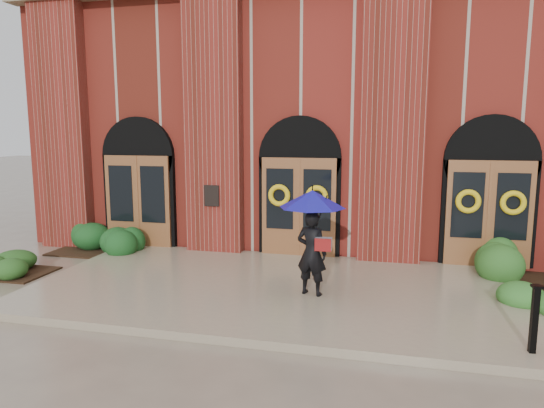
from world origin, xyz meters
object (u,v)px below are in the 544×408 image
(man_with_umbrella, at_px, (312,222))
(metal_post, at_px, (534,317))
(hedge_wall_right, at_px, (524,262))
(hedge_wall_left, at_px, (107,240))

(man_with_umbrella, height_order, metal_post, man_with_umbrella)
(man_with_umbrella, distance_m, hedge_wall_right, 5.15)
(man_with_umbrella, bearing_deg, metal_post, 167.26)
(man_with_umbrella, height_order, hedge_wall_left, man_with_umbrella)
(hedge_wall_left, relative_size, hedge_wall_right, 0.86)
(hedge_wall_left, height_order, hedge_wall_right, hedge_wall_right)
(metal_post, bearing_deg, hedge_wall_right, 77.81)
(metal_post, bearing_deg, man_with_umbrella, 153.44)
(hedge_wall_left, distance_m, hedge_wall_right, 10.40)
(man_with_umbrella, height_order, hedge_wall_right, man_with_umbrella)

